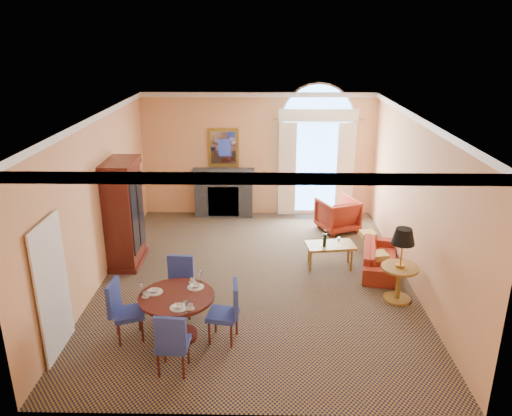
{
  "coord_description": "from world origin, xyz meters",
  "views": [
    {
      "loc": [
        0.17,
        -8.87,
        4.65
      ],
      "look_at": [
        0.0,
        0.5,
        1.3
      ],
      "focal_mm": 35.0,
      "sensor_mm": 36.0,
      "label": 1
    }
  ],
  "objects_px": {
    "armchair": "(338,215)",
    "coffee_table": "(330,246)",
    "armoire": "(124,215)",
    "sofa": "(380,258)",
    "side_table": "(401,256)",
    "dining_table": "(177,307)"
  },
  "relations": [
    {
      "from": "sofa",
      "to": "armchair",
      "type": "height_order",
      "value": "armchair"
    },
    {
      "from": "dining_table",
      "to": "side_table",
      "type": "xyz_separation_m",
      "value": [
        3.8,
        1.24,
        0.33
      ]
    },
    {
      "from": "sofa",
      "to": "coffee_table",
      "type": "distance_m",
      "value": 1.05
    },
    {
      "from": "coffee_table",
      "to": "armoire",
      "type": "bearing_deg",
      "value": 170.16
    },
    {
      "from": "dining_table",
      "to": "coffee_table",
      "type": "height_order",
      "value": "dining_table"
    },
    {
      "from": "armchair",
      "to": "side_table",
      "type": "relative_size",
      "value": 0.64
    },
    {
      "from": "sofa",
      "to": "coffee_table",
      "type": "height_order",
      "value": "coffee_table"
    },
    {
      "from": "armchair",
      "to": "side_table",
      "type": "height_order",
      "value": "side_table"
    },
    {
      "from": "armoire",
      "to": "side_table",
      "type": "bearing_deg",
      "value": -15.34
    },
    {
      "from": "armchair",
      "to": "armoire",
      "type": "bearing_deg",
      "value": -1.49
    },
    {
      "from": "side_table",
      "to": "armchair",
      "type": "bearing_deg",
      "value": 100.85
    },
    {
      "from": "dining_table",
      "to": "armchair",
      "type": "distance_m",
      "value": 5.58
    },
    {
      "from": "armoire",
      "to": "dining_table",
      "type": "xyz_separation_m",
      "value": [
        1.52,
        -2.7,
        -0.52
      ]
    },
    {
      "from": "sofa",
      "to": "side_table",
      "type": "xyz_separation_m",
      "value": [
        0.05,
        -1.25,
        0.63
      ]
    },
    {
      "from": "armoire",
      "to": "coffee_table",
      "type": "relative_size",
      "value": 2.11
    },
    {
      "from": "armchair",
      "to": "coffee_table",
      "type": "relative_size",
      "value": 0.84
    },
    {
      "from": "armoire",
      "to": "side_table",
      "type": "xyz_separation_m",
      "value": [
        5.32,
        -1.46,
        -0.19
      ]
    },
    {
      "from": "armchair",
      "to": "coffee_table",
      "type": "bearing_deg",
      "value": 54.32
    },
    {
      "from": "armoire",
      "to": "sofa",
      "type": "xyz_separation_m",
      "value": [
        5.27,
        -0.21,
        -0.82
      ]
    },
    {
      "from": "armoire",
      "to": "sofa",
      "type": "distance_m",
      "value": 5.34
    },
    {
      "from": "dining_table",
      "to": "sofa",
      "type": "distance_m",
      "value": 4.51
    },
    {
      "from": "armoire",
      "to": "dining_table",
      "type": "height_order",
      "value": "armoire"
    }
  ]
}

